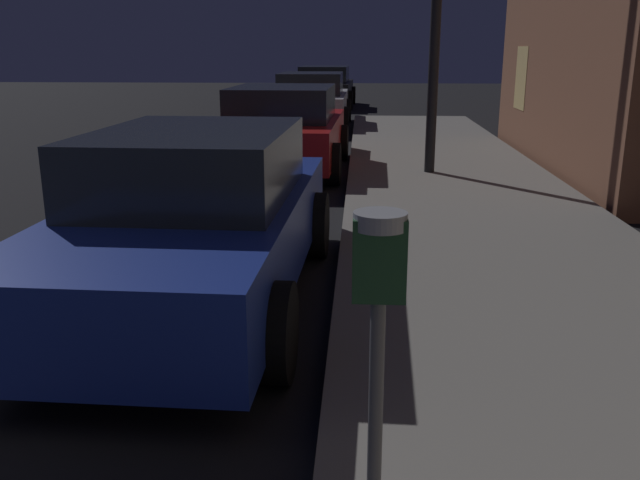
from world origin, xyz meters
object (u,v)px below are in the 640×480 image
car_red (283,129)px  car_silver (311,100)px  car_blue (196,219)px  parking_meter (378,302)px  car_black (325,87)px

car_red → car_silver: size_ratio=0.95×
car_blue → car_silver: 13.06m
car_red → car_silver: same height
parking_meter → car_black: (-1.42, 22.69, -0.46)m
car_blue → car_red: (-0.00, 6.35, 0.01)m
car_blue → car_black: size_ratio=1.05×
parking_meter → car_silver: bearing=95.0°
car_blue → car_black: (-0.00, 19.64, 0.01)m
car_black → car_blue: bearing=-90.0°
car_red → car_black: bearing=90.0°
car_silver → car_black: (-0.00, 6.57, 0.01)m
car_blue → car_black: 19.64m
parking_meter → car_silver: size_ratio=0.31×
parking_meter → car_black: size_ratio=0.32×
car_blue → car_silver: size_ratio=1.02×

